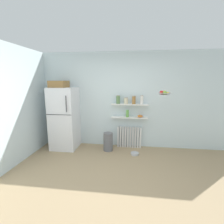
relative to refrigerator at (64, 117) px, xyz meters
The scene contains 16 objects.
ground_plane 2.11m from the refrigerator, 37.35° to the right, with size 7.04×7.04×0.00m, color #9E8460.
back_wall 1.64m from the refrigerator, 13.98° to the left, with size 7.04×0.10×2.60m, color silver.
side_wall_left 1.36m from the refrigerator, 123.92° to the right, with size 0.10×4.80×2.60m, color silver.
refrigerator is the anchor object (origin of this frame).
radiator 1.87m from the refrigerator, ahead, with size 0.66×0.12×0.57m.
wall_shelf_lower 1.77m from the refrigerator, ahead, with size 0.97×0.22×0.03m, color white.
wall_shelf_upper 1.81m from the refrigerator, ahead, with size 0.97×0.22×0.03m, color white.
storage_jar_0 1.54m from the refrigerator, ahead, with size 0.10×0.10×0.23m.
storage_jar_1 1.73m from the refrigerator, ahead, with size 0.11×0.11×0.18m.
storage_jar_2 1.93m from the refrigerator, ahead, with size 0.09×0.09×0.22m.
storage_jar_3 2.14m from the refrigerator, ahead, with size 0.08×0.08×0.24m.
vase 1.72m from the refrigerator, ahead, with size 0.08×0.08×0.19m, color #66A84C.
shelf_bowl 2.05m from the refrigerator, ahead, with size 0.14×0.14×0.06m, color orange.
trash_bin 1.37m from the refrigerator, ahead, with size 0.25×0.25×0.48m, color slate.
pet_food_bowl 2.11m from the refrigerator, ahead, with size 0.20×0.20×0.05m, color #B7B7BC.
hanging_fruit_basket 2.66m from the refrigerator, ahead, with size 0.30×0.30×0.10m.
Camera 1 is at (0.32, -2.48, 1.83)m, focal length 26.33 mm.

